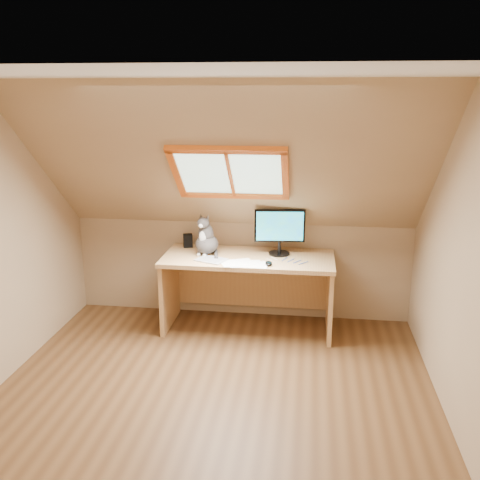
# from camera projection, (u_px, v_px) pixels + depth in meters

# --- Properties ---
(ground) EXTENTS (3.50, 3.50, 0.00)m
(ground) POSITION_uv_depth(u_px,v_px,m) (211.00, 403.00, 4.11)
(ground) COLOR brown
(ground) RESTS_ON ground
(room_shell) EXTENTS (3.52, 3.52, 2.41)m
(room_shell) POSITION_uv_depth(u_px,v_px,m) (205.00, 225.00, 3.63)
(room_shell) COLOR tan
(room_shell) RESTS_ON ground
(desk) EXTENTS (1.66, 0.73, 0.76)m
(desk) POSITION_uv_depth(u_px,v_px,m) (249.00, 276.00, 5.33)
(desk) COLOR tan
(desk) RESTS_ON ground
(monitor) EXTENTS (0.49, 0.21, 0.45)m
(monitor) POSITION_uv_depth(u_px,v_px,m) (280.00, 229.00, 5.19)
(monitor) COLOR black
(monitor) RESTS_ON desk
(cat) EXTENTS (0.30, 0.33, 0.41)m
(cat) POSITION_uv_depth(u_px,v_px,m) (206.00, 240.00, 5.25)
(cat) COLOR #484240
(cat) RESTS_ON desk
(desk_speaker) EXTENTS (0.11, 0.11, 0.13)m
(desk_speaker) POSITION_uv_depth(u_px,v_px,m) (188.00, 241.00, 5.51)
(desk_speaker) COLOR black
(desk_speaker) RESTS_ON desk
(graphics_tablet) EXTENTS (0.33, 0.29, 0.01)m
(graphics_tablet) POSITION_uv_depth(u_px,v_px,m) (211.00, 260.00, 5.08)
(graphics_tablet) COLOR #B2B2B7
(graphics_tablet) RESTS_ON desk
(mouse) EXTENTS (0.08, 0.12, 0.04)m
(mouse) POSITION_uv_depth(u_px,v_px,m) (269.00, 263.00, 4.94)
(mouse) COLOR black
(mouse) RESTS_ON desk
(papers) EXTENTS (0.35, 0.30, 0.01)m
(papers) POSITION_uv_depth(u_px,v_px,m) (244.00, 264.00, 4.96)
(papers) COLOR white
(papers) RESTS_ON desk
(cables) EXTENTS (0.51, 0.26, 0.01)m
(cables) POSITION_uv_depth(u_px,v_px,m) (284.00, 261.00, 5.04)
(cables) COLOR silver
(cables) RESTS_ON desk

